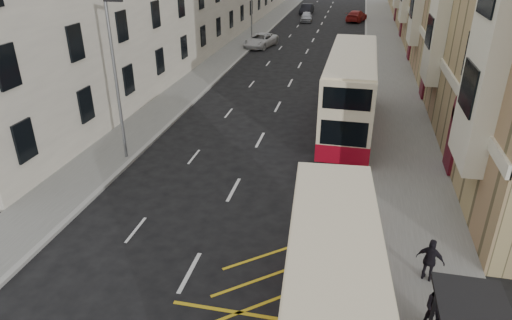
% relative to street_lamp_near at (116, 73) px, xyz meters
% --- Properties ---
extents(pavement_right, '(4.00, 120.00, 0.15)m').
position_rel_street_lamp_near_xyz_m(pavement_right, '(14.35, 18.00, -4.56)').
color(pavement_right, slate).
rests_on(pavement_right, ground).
extents(pavement_left, '(3.00, 120.00, 0.15)m').
position_rel_street_lamp_near_xyz_m(pavement_left, '(-1.15, 18.00, -4.56)').
color(pavement_left, slate).
rests_on(pavement_left, ground).
extents(kerb_right, '(0.25, 120.00, 0.15)m').
position_rel_street_lamp_near_xyz_m(kerb_right, '(12.35, 18.00, -4.56)').
color(kerb_right, '#999994').
rests_on(kerb_right, ground).
extents(kerb_left, '(0.25, 120.00, 0.15)m').
position_rel_street_lamp_near_xyz_m(kerb_left, '(0.35, 18.00, -4.56)').
color(kerb_left, '#999994').
rests_on(kerb_left, ground).
extents(road_markings, '(10.00, 110.00, 0.01)m').
position_rel_street_lamp_near_xyz_m(road_markings, '(6.35, 33.00, -4.63)').
color(road_markings, silver).
rests_on(road_markings, ground).
extents(guard_railing, '(0.06, 6.56, 1.01)m').
position_rel_street_lamp_near_xyz_m(guard_railing, '(12.60, -6.25, -3.78)').
color(guard_railing, '#B61102').
rests_on(guard_railing, pavement_right).
extents(street_lamp_near, '(0.93, 0.18, 8.00)m').
position_rel_street_lamp_near_xyz_m(street_lamp_near, '(0.00, 0.00, 0.00)').
color(street_lamp_near, slate).
rests_on(street_lamp_near, pavement_left).
extents(street_lamp_far, '(0.93, 0.18, 8.00)m').
position_rel_street_lamp_near_xyz_m(street_lamp_far, '(0.00, 30.00, 0.00)').
color(street_lamp_far, slate).
rests_on(street_lamp_far, pavement_left).
extents(double_decker_rear, '(2.84, 11.76, 4.68)m').
position_rel_street_lamp_near_xyz_m(double_decker_rear, '(11.20, 6.88, -2.25)').
color(double_decker_rear, beige).
rests_on(double_decker_rear, ground).
extents(pedestrian_near, '(0.67, 0.51, 1.66)m').
position_rel_street_lamp_near_xyz_m(pedestrian_near, '(12.70, -9.71, -3.66)').
color(pedestrian_near, black).
rests_on(pedestrian_near, pavement_right).
extents(pedestrian_mid, '(0.91, 0.77, 1.64)m').
position_rel_street_lamp_near_xyz_m(pedestrian_mid, '(14.30, -9.06, -3.67)').
color(pedestrian_mid, black).
rests_on(pedestrian_mid, pavement_right).
extents(pedestrian_far, '(1.00, 0.70, 1.58)m').
position_rel_street_lamp_near_xyz_m(pedestrian_far, '(14.37, -6.78, -3.70)').
color(pedestrian_far, black).
rests_on(pedestrian_far, pavement_right).
extents(white_van, '(3.48, 5.53, 1.42)m').
position_rel_street_lamp_near_xyz_m(white_van, '(1.15, 29.02, -3.92)').
color(white_van, silver).
rests_on(white_van, ground).
extents(car_silver, '(1.88, 4.08, 1.36)m').
position_rel_street_lamp_near_xyz_m(car_silver, '(4.02, 47.11, -3.96)').
color(car_silver, '#B2B5BB').
rests_on(car_silver, ground).
extents(car_dark, '(1.89, 4.67, 1.51)m').
position_rel_street_lamp_near_xyz_m(car_dark, '(3.23, 54.34, -3.88)').
color(car_dark, black).
rests_on(car_dark, ground).
extents(car_red, '(3.27, 5.54, 1.51)m').
position_rel_street_lamp_near_xyz_m(car_red, '(10.95, 48.90, -3.88)').
color(car_red, maroon).
rests_on(car_red, ground).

